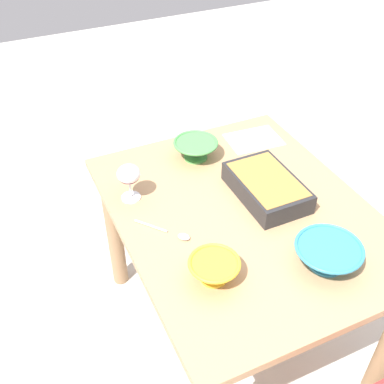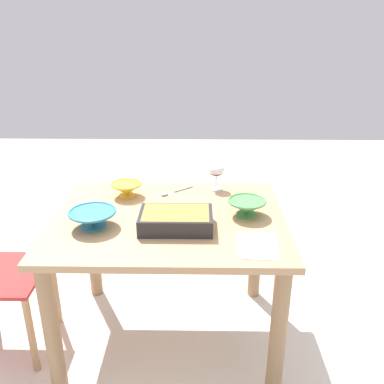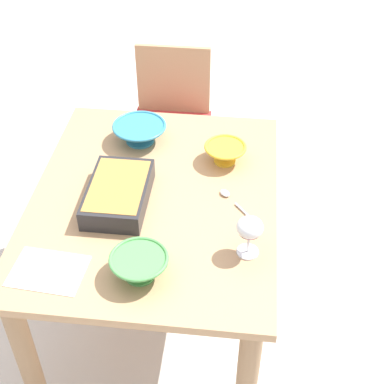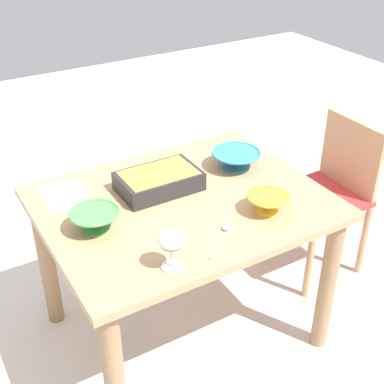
{
  "view_description": "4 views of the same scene",
  "coord_description": "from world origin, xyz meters",
  "px_view_note": "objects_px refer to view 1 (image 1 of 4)",
  "views": [
    {
      "loc": [
        1.11,
        -0.72,
        1.9
      ],
      "look_at": [
        -0.11,
        -0.16,
        0.8
      ],
      "focal_mm": 44.22,
      "sensor_mm": 36.0,
      "label": 1
    },
    {
      "loc": [
        -0.14,
        1.86,
        1.64
      ],
      "look_at": [
        -0.11,
        -0.09,
        0.82
      ],
      "focal_mm": 39.6,
      "sensor_mm": 36.0,
      "label": 2
    },
    {
      "loc": [
        -1.55,
        -0.32,
        2.11
      ],
      "look_at": [
        0.01,
        -0.14,
        0.76
      ],
      "focal_mm": 53.11,
      "sensor_mm": 36.0,
      "label": 3
    },
    {
      "loc": [
        -0.89,
        -1.58,
        1.87
      ],
      "look_at": [
        -0.02,
        -0.11,
        0.83
      ],
      "focal_mm": 49.44,
      "sensor_mm": 36.0,
      "label": 4
    }
  ],
  "objects_px": {
    "casserole_dish": "(267,186)",
    "serving_spoon": "(173,233)",
    "wine_glass": "(129,176)",
    "serving_bowl": "(196,149)",
    "mixing_bowl": "(328,254)",
    "small_bowl": "(214,269)",
    "dining_table": "(241,236)",
    "napkin": "(254,139)"
  },
  "relations": [
    {
      "from": "wine_glass",
      "to": "small_bowl",
      "type": "height_order",
      "value": "wine_glass"
    },
    {
      "from": "wine_glass",
      "to": "serving_bowl",
      "type": "height_order",
      "value": "wine_glass"
    },
    {
      "from": "small_bowl",
      "to": "casserole_dish",
      "type": "bearing_deg",
      "value": 127.83
    },
    {
      "from": "serving_spoon",
      "to": "wine_glass",
      "type": "bearing_deg",
      "value": -164.74
    },
    {
      "from": "serving_spoon",
      "to": "napkin",
      "type": "bearing_deg",
      "value": 125.77
    },
    {
      "from": "dining_table",
      "to": "mixing_bowl",
      "type": "relative_size",
      "value": 5.1
    },
    {
      "from": "mixing_bowl",
      "to": "serving_spoon",
      "type": "bearing_deg",
      "value": -129.83
    },
    {
      "from": "serving_bowl",
      "to": "small_bowl",
      "type": "bearing_deg",
      "value": -20.05
    },
    {
      "from": "mixing_bowl",
      "to": "napkin",
      "type": "bearing_deg",
      "value": 167.49
    },
    {
      "from": "mixing_bowl",
      "to": "serving_bowl",
      "type": "height_order",
      "value": "serving_bowl"
    },
    {
      "from": "wine_glass",
      "to": "serving_spoon",
      "type": "xyz_separation_m",
      "value": [
        0.25,
        0.07,
        -0.1
      ]
    },
    {
      "from": "dining_table",
      "to": "casserole_dish",
      "type": "distance_m",
      "value": 0.22
    },
    {
      "from": "casserole_dish",
      "to": "dining_table",
      "type": "bearing_deg",
      "value": -70.39
    },
    {
      "from": "small_bowl",
      "to": "napkin",
      "type": "distance_m",
      "value": 0.83
    },
    {
      "from": "wine_glass",
      "to": "napkin",
      "type": "xyz_separation_m",
      "value": [
        -0.15,
        0.63,
        -0.11
      ]
    },
    {
      "from": "mixing_bowl",
      "to": "serving_spoon",
      "type": "relative_size",
      "value": 1.22
    },
    {
      "from": "serving_bowl",
      "to": "serving_spoon",
      "type": "height_order",
      "value": "serving_bowl"
    },
    {
      "from": "mixing_bowl",
      "to": "napkin",
      "type": "distance_m",
      "value": 0.76
    },
    {
      "from": "wine_glass",
      "to": "serving_bowl",
      "type": "relative_size",
      "value": 0.79
    },
    {
      "from": "wine_glass",
      "to": "napkin",
      "type": "relative_size",
      "value": 0.64
    },
    {
      "from": "casserole_dish",
      "to": "napkin",
      "type": "height_order",
      "value": "casserole_dish"
    },
    {
      "from": "small_bowl",
      "to": "mixing_bowl",
      "type": "bearing_deg",
      "value": 74.56
    },
    {
      "from": "serving_bowl",
      "to": "serving_spoon",
      "type": "distance_m",
      "value": 0.47
    },
    {
      "from": "dining_table",
      "to": "casserole_dish",
      "type": "bearing_deg",
      "value": 109.61
    },
    {
      "from": "serving_spoon",
      "to": "napkin",
      "type": "xyz_separation_m",
      "value": [
        -0.41,
        0.56,
        -0.01
      ]
    },
    {
      "from": "wine_glass",
      "to": "small_bowl",
      "type": "xyz_separation_m",
      "value": [
        0.49,
        0.11,
        -0.06
      ]
    },
    {
      "from": "wine_glass",
      "to": "mixing_bowl",
      "type": "xyz_separation_m",
      "value": [
        0.58,
        0.47,
        -0.06
      ]
    },
    {
      "from": "serving_bowl",
      "to": "mixing_bowl",
      "type": "bearing_deg",
      "value": 10.36
    },
    {
      "from": "mixing_bowl",
      "to": "napkin",
      "type": "xyz_separation_m",
      "value": [
        -0.74,
        0.16,
        -0.04
      ]
    },
    {
      "from": "casserole_dish",
      "to": "serving_bowl",
      "type": "distance_m",
      "value": 0.37
    },
    {
      "from": "casserole_dish",
      "to": "serving_spoon",
      "type": "bearing_deg",
      "value": -82.89
    },
    {
      "from": "serving_spoon",
      "to": "napkin",
      "type": "height_order",
      "value": "serving_spoon"
    },
    {
      "from": "serving_spoon",
      "to": "dining_table",
      "type": "bearing_deg",
      "value": 91.52
    },
    {
      "from": "casserole_dish",
      "to": "serving_spoon",
      "type": "distance_m",
      "value": 0.41
    },
    {
      "from": "casserole_dish",
      "to": "mixing_bowl",
      "type": "xyz_separation_m",
      "value": [
        0.38,
        -0.01,
        0.0
      ]
    },
    {
      "from": "casserole_dish",
      "to": "small_bowl",
      "type": "xyz_separation_m",
      "value": [
        0.28,
        -0.37,
        -0.0
      ]
    },
    {
      "from": "wine_glass",
      "to": "serving_spoon",
      "type": "bearing_deg",
      "value": 15.26
    },
    {
      "from": "mixing_bowl",
      "to": "small_bowl",
      "type": "distance_m",
      "value": 0.37
    },
    {
      "from": "dining_table",
      "to": "mixing_bowl",
      "type": "bearing_deg",
      "value": 18.43
    },
    {
      "from": "dining_table",
      "to": "serving_spoon",
      "type": "xyz_separation_m",
      "value": [
        0.01,
        -0.29,
        0.14
      ]
    },
    {
      "from": "mixing_bowl",
      "to": "small_bowl",
      "type": "relative_size",
      "value": 1.34
    },
    {
      "from": "casserole_dish",
      "to": "mixing_bowl",
      "type": "bearing_deg",
      "value": -1.15
    }
  ]
}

